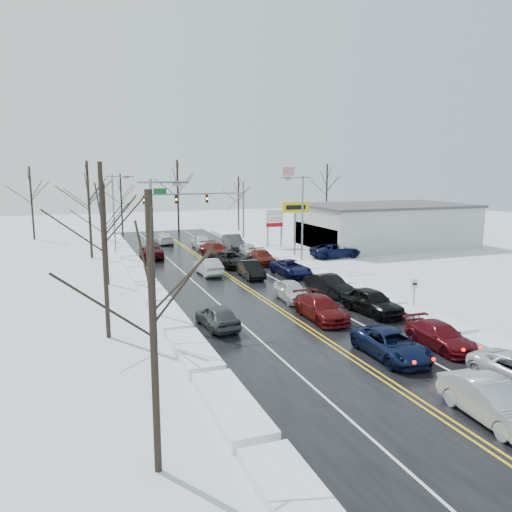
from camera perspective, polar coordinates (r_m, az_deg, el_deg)
name	(u,v)px	position (r m, az deg, el deg)	size (l,w,h in m)	color
ground	(258,296)	(38.42, 0.24, -4.56)	(160.00, 160.00, 0.00)	silver
road_surface	(249,290)	(40.24, -0.77, -3.88)	(14.00, 84.00, 0.01)	black
snow_bank_left	(154,298)	(38.43, -11.54, -4.76)	(1.80, 72.00, 0.51)	white
snow_bank_right	(333,282)	(43.32, 8.75, -3.01)	(1.80, 72.00, 0.51)	white
traffic_signal_mast	(206,202)	(65.08, -5.68, 6.21)	(13.28, 0.39, 8.00)	slate
tires_plus_sign	(295,211)	(56.22, 4.51, 5.16)	(3.20, 0.34, 6.00)	slate
used_vehicles_sign	(275,221)	(61.85, 2.14, 4.06)	(2.20, 0.22, 4.65)	slate
speed_limit_sign	(414,289)	(35.18, 17.65, -3.64)	(0.55, 0.09, 2.35)	slate
flagpole	(283,196)	(70.82, 3.16, 6.90)	(1.87, 1.20, 10.00)	silver
dealership_building	(386,225)	(64.93, 14.59, 3.43)	(20.40, 12.40, 5.30)	beige
streetlight_ne	(301,213)	(49.86, 5.12, 4.93)	(3.20, 0.25, 9.00)	slate
streetlight_sw	(156,239)	(31.47, -11.39, 1.90)	(3.20, 0.25, 9.00)	slate
streetlight_nw	(115,207)	(59.15, -15.77, 5.37)	(3.20, 0.25, 9.00)	slate
tree_left_a	(151,280)	(15.31, -11.86, -2.71)	(3.60, 3.60, 9.00)	#2D231C
tree_left_b	(102,217)	(28.96, -17.14, 4.32)	(4.00, 4.00, 10.00)	#2D231C
tree_left_c	(105,214)	(43.03, -16.91, 4.60)	(3.40, 3.40, 8.50)	#2D231C
tree_left_d	(88,191)	(56.88, -18.63, 7.10)	(4.20, 4.20, 10.50)	#2D231C
tree_left_e	(88,192)	(68.90, -18.63, 6.91)	(3.80, 3.80, 9.50)	#2D231C
tree_far_a	(31,189)	(75.00, -24.36, 7.02)	(4.00, 4.00, 10.00)	#2D231C
tree_far_b	(121,192)	(76.21, -15.18, 7.05)	(3.60, 3.60, 9.00)	#2D231C
tree_far_c	(178,182)	(75.37, -8.96, 8.31)	(4.40, 4.40, 11.00)	#2D231C
tree_far_d	(238,193)	(79.48, -2.01, 7.24)	(3.40, 3.40, 8.50)	#2D231C
tree_far_e	(327,183)	(86.29, 8.11, 8.28)	(4.20, 4.20, 10.50)	#2D231C
queued_car_1	(491,420)	(22.21, 25.26, -16.64)	(1.65, 4.75, 1.56)	#A3A6AB
queued_car_2	(391,357)	(27.17, 15.17, -11.11)	(2.33, 5.05, 1.40)	black
queued_car_3	(321,319)	(32.82, 7.42, -7.17)	(2.08, 5.11, 1.48)	#520A0C
queued_car_4	(292,300)	(37.13, 4.10, -5.09)	(1.75, 4.34, 1.48)	silver
queued_car_5	(251,277)	(44.82, -0.63, -2.46)	(1.58, 4.54, 1.49)	black
queued_car_6	(231,266)	(49.90, -2.92, -1.20)	(2.44, 5.29, 1.47)	black
queued_car_7	(215,257)	(55.48, -4.65, -0.10)	(2.16, 5.32, 1.54)	#540F0B
queued_car_8	(202,248)	(61.62, -6.22, 0.87)	(1.94, 4.82, 1.64)	silver
queued_car_11	(439,348)	(29.34, 20.22, -9.79)	(1.88, 4.63, 1.34)	#500A11
queued_car_12	(371,314)	(34.65, 13.03, -6.42)	(2.00, 4.97, 1.69)	black
queued_car_13	(329,295)	(39.10, 8.38, -4.41)	(1.62, 4.64, 1.53)	black
queued_car_14	(291,275)	(45.77, 3.99, -2.22)	(2.33, 5.05, 1.40)	black
queued_car_15	(262,264)	(51.35, 0.71, -0.88)	(1.93, 4.75, 1.38)	#481009
queued_car_16	(249,256)	(56.02, -0.80, 0.03)	(1.62, 4.03, 1.37)	silver
queued_car_17	(233,249)	(61.15, -2.62, 0.85)	(1.81, 5.19, 1.71)	#383A3C
oncoming_car_0	(208,275)	(46.23, -5.49, -2.12)	(1.61, 4.62, 1.52)	silver
oncoming_car_1	(151,258)	(55.68, -11.86, -0.24)	(2.49, 5.39, 1.50)	#43090D
oncoming_car_2	(164,244)	(66.17, -10.48, 1.38)	(2.01, 4.94, 1.43)	silver
oncoming_car_3	(217,328)	(30.95, -4.44, -8.17)	(1.73, 4.31, 1.47)	#3B3E40
parked_car_0	(335,257)	(55.64, 9.07, -0.16)	(2.59, 5.62, 1.56)	black
parked_car_1	(343,251)	(59.91, 9.92, 0.52)	(2.16, 5.31, 1.54)	black
parked_car_2	(309,246)	(63.31, 6.11, 1.11)	(1.66, 4.12, 1.40)	silver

